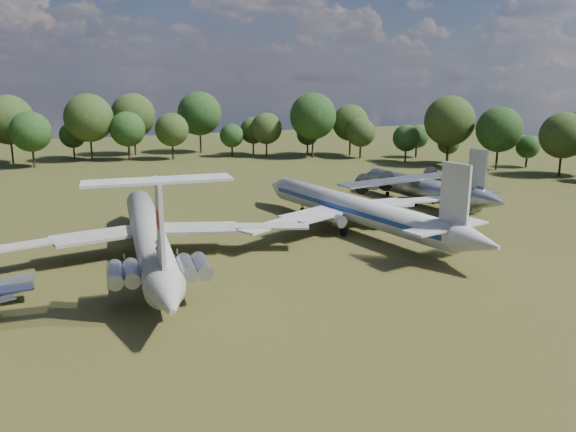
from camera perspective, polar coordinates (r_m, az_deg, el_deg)
name	(u,v)px	position (r m, az deg, el deg)	size (l,w,h in m)	color
ground	(196,255)	(68.38, -9.32, -3.98)	(300.00, 300.00, 0.00)	#2B4216
il62_airliner	(149,241)	(66.73, -13.93, -2.44)	(38.74, 50.36, 4.94)	beige
tu104_jet	(355,214)	(78.11, 6.83, 0.22)	(36.88, 49.18, 4.92)	silver
an12_transport	(421,191)	(96.94, 13.36, 2.49)	(30.95, 34.60, 4.55)	#97999E
person_on_il62	(158,246)	(52.53, -13.02, -2.95)	(0.67, 0.44, 1.83)	#99764D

